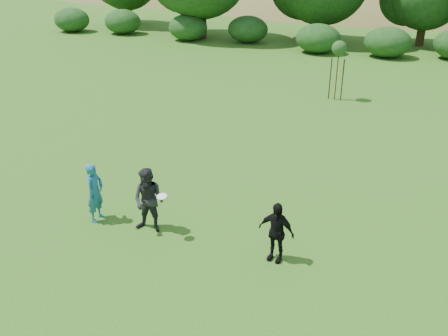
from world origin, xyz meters
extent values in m
plane|color=#19470C|center=(0.00, 0.00, 0.00)|extent=(120.00, 120.00, 0.00)
imported|color=#1B607D|center=(-2.77, 0.56, 0.85)|extent=(0.46, 0.65, 1.70)
imported|color=black|center=(-1.11, 0.69, 0.90)|extent=(0.95, 0.79, 1.80)
imported|color=black|center=(2.38, 0.83, 0.78)|extent=(0.94, 0.45, 1.56)
cylinder|color=white|center=(-0.61, 0.54, 1.21)|extent=(0.27, 0.27, 0.08)
cylinder|color=#372315|center=(0.53, 14.80, 1.25)|extent=(0.05, 0.05, 2.50)
sphere|color=#234E1B|center=(0.53, 14.80, 2.50)|extent=(0.70, 0.70, 0.70)
cylinder|color=#392416|center=(0.23, 14.80, 1.00)|extent=(0.06, 0.06, 2.00)
cylinder|color=#362215|center=(0.83, 14.80, 1.00)|extent=(0.06, 0.06, 2.00)
ellipsoid|color=olive|center=(-25.00, 70.00, -12.10)|extent=(110.00, 70.00, 44.00)
ellipsoid|color=olive|center=(-5.00, 58.00, -7.70)|extent=(80.00, 50.00, 28.00)
cylinder|color=#3A2616|center=(-22.00, 30.00, 1.31)|extent=(0.65, 0.65, 2.62)
cylinder|color=#3A2616|center=(-13.00, 27.00, 1.57)|extent=(0.73, 0.73, 3.15)
cylinder|color=#3A2616|center=(-4.00, 29.00, 1.40)|extent=(0.68, 0.68, 2.80)
cylinder|color=#3A2616|center=(3.00, 31.00, 1.14)|extent=(0.60, 0.60, 2.27)
camera|label=1|loc=(5.52, -8.97, 7.15)|focal=40.00mm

